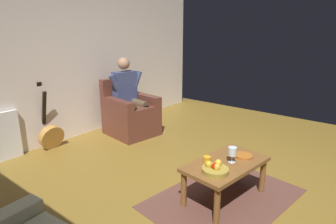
# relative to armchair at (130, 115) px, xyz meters

# --- Properties ---
(ground_plane) EXTENTS (6.77, 6.77, 0.00)m
(ground_plane) POSITION_rel_armchair_xyz_m (0.65, 2.16, -0.34)
(ground_plane) COLOR brown
(wall_back) EXTENTS (6.04, 0.06, 2.60)m
(wall_back) POSITION_rel_armchair_xyz_m (0.65, -0.66, 0.96)
(wall_back) COLOR silver
(wall_back) RESTS_ON ground
(rug) EXTENTS (1.76, 1.32, 0.01)m
(rug) POSITION_rel_armchair_xyz_m (0.79, 2.24, -0.33)
(rug) COLOR brown
(rug) RESTS_ON ground
(armchair) EXTENTS (0.80, 0.87, 0.94)m
(armchair) POSITION_rel_armchair_xyz_m (0.00, 0.00, 0.00)
(armchair) COLOR brown
(armchair) RESTS_ON ground
(person_seated) EXTENTS (0.66, 0.60, 1.29)m
(person_seated) POSITION_rel_armchair_xyz_m (-0.00, -0.01, 0.36)
(person_seated) COLOR #39426B
(person_seated) RESTS_ON ground
(coffee_table) EXTENTS (0.98, 0.63, 0.42)m
(coffee_table) POSITION_rel_armchair_xyz_m (0.79, 2.24, 0.02)
(coffee_table) COLOR brown
(coffee_table) RESTS_ON ground
(guitar) EXTENTS (0.37, 0.32, 1.01)m
(guitar) POSITION_rel_armchair_xyz_m (1.21, -0.46, -0.11)
(guitar) COLOR #BC833E
(guitar) RESTS_ON ground
(wine_glass_near) EXTENTS (0.09, 0.09, 0.17)m
(wine_glass_near) POSITION_rel_armchair_xyz_m (0.75, 2.28, 0.20)
(wine_glass_near) COLOR silver
(wine_glass_near) RESTS_ON coffee_table
(fruit_bowl) EXTENTS (0.26, 0.26, 0.11)m
(fruit_bowl) POSITION_rel_armchair_xyz_m (1.06, 2.26, 0.13)
(fruit_bowl) COLOR olive
(fruit_bowl) RESTS_ON coffee_table
(decorative_dish) EXTENTS (0.19, 0.19, 0.02)m
(decorative_dish) POSITION_rel_armchair_xyz_m (0.55, 2.32, 0.10)
(decorative_dish) COLOR #AE6223
(decorative_dish) RESTS_ON coffee_table
(candle_jar) EXTENTS (0.08, 0.08, 0.07)m
(candle_jar) POSITION_rel_armchair_xyz_m (0.92, 2.09, 0.12)
(candle_jar) COLOR orange
(candle_jar) RESTS_ON coffee_table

